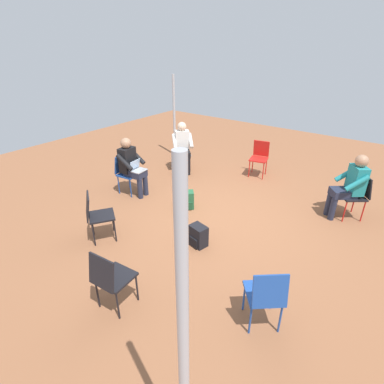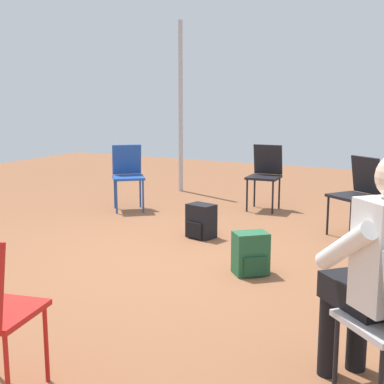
{
  "view_description": "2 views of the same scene",
  "coord_description": "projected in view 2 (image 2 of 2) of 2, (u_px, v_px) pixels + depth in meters",
  "views": [
    {
      "loc": [
        -4.16,
        -2.52,
        3.0
      ],
      "look_at": [
        -0.38,
        0.31,
        0.61
      ],
      "focal_mm": 28.0,
      "sensor_mm": 36.0,
      "label": 1
    },
    {
      "loc": [
        4.01,
        2.3,
        1.49
      ],
      "look_at": [
        0.29,
        0.32,
        0.72
      ],
      "focal_mm": 50.0,
      "sensor_mm": 36.0,
      "label": 2
    }
  ],
  "objects": [
    {
      "name": "ground_plane",
      "position": [
        176.0,
        263.0,
        4.81
      ],
      "size": [
        14.04,
        14.04,
        0.0
      ],
      "primitive_type": "plane",
      "color": "brown"
    },
    {
      "name": "chair_southwest",
      "position": [
        128.0,
        172.0,
        7.01
      ],
      "size": [
        0.59,
        0.58,
        0.85
      ],
      "rotation": [
        0.0,
        0.0,
        -0.88
      ],
      "color": "#1E4799",
      "rests_on": "ground"
    },
    {
      "name": "chair_northwest",
      "position": [
        357.0,
        190.0,
        5.67
      ],
      "size": [
        0.58,
        0.57,
        0.85
      ],
      "rotation": [
        0.0,
        0.0,
        -2.15
      ],
      "color": "black",
      "rests_on": "ground"
    },
    {
      "name": "chair_west",
      "position": [
        265.0,
        172.0,
        7.01
      ],
      "size": [
        0.47,
        0.43,
        0.85
      ],
      "rotation": [
        0.0,
        0.0,
        -1.48
      ],
      "color": "black",
      "rests_on": "ground"
    },
    {
      "name": "person_in_white",
      "position": [
        380.0,
        264.0,
        2.56
      ],
      "size": [
        0.63,
        0.63,
        1.24
      ],
      "rotation": [
        0.0,
        0.0,
        2.39
      ],
      "color": "black",
      "rests_on": "ground"
    },
    {
      "name": "backpack_near_laptop_user",
      "position": [
        201.0,
        223.0,
        5.66
      ],
      "size": [
        0.29,
        0.32,
        0.36
      ],
      "rotation": [
        0.0,
        0.0,
        4.49
      ],
      "color": "black",
      "rests_on": "ground"
    },
    {
      "name": "backpack_by_empty_chair",
      "position": [
        250.0,
        256.0,
        4.5
      ],
      "size": [
        0.34,
        0.34,
        0.36
      ],
      "rotation": [
        0.0,
        0.0,
        2.31
      ],
      "color": "#235B38",
      "rests_on": "ground"
    },
    {
      "name": "tent_pole_far",
      "position": [
        181.0,
        108.0,
        8.22
      ],
      "size": [
        0.07,
        0.07,
        2.6
      ],
      "primitive_type": "cylinder",
      "color": "#B2B2B7",
      "rests_on": "ground"
    }
  ]
}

